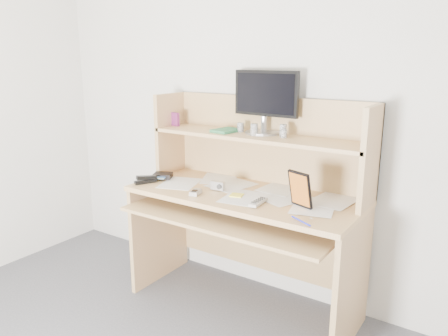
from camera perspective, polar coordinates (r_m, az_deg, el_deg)
The scene contains 19 objects.
back_wall at distance 2.78m, azimuth 6.15°, elevation 8.27°, with size 3.60×0.04×2.50m, color silver.
desk at distance 2.69m, azimuth 3.46°, elevation -3.98°, with size 1.40×0.70×1.30m.
paper_clutter at distance 2.61m, azimuth 2.58°, elevation -3.22°, with size 1.32×0.54×0.01m, color silver.
keyboard at distance 2.61m, azimuth 0.64°, elevation -5.24°, with size 0.43×0.15×0.03m.
tv_remote at distance 2.41m, azimuth 4.50°, elevation -4.45°, with size 0.04×0.16×0.02m, color #ACACA7.
flip_phone at distance 2.58m, azimuth -3.72°, elevation -3.11°, with size 0.05×0.09×0.02m, color #ADADAF.
stapler at distance 2.84m, azimuth -10.23°, elevation -1.45°, with size 0.04×0.14×0.04m, color black.
wallet at distance 2.94m, azimuth -8.00°, elevation -0.97°, with size 0.12×0.10×0.03m, color black.
sticky_note_pad at distance 2.55m, azimuth 1.65°, elevation -3.60°, with size 0.07×0.07×0.01m, color gold.
digital_camera at distance 2.65m, azimuth -0.85°, elevation -2.30°, with size 0.08×0.03×0.05m, color #A9A9AC.
game_case at distance 2.36m, azimuth 9.91°, elevation -2.76°, with size 0.14×0.02×0.20m, color black.
blue_pen at distance 2.18m, azimuth 10.01°, elevation -6.83°, with size 0.01×0.01×0.15m, color #1B23CB.
card_box at distance 3.01m, azimuth -6.39°, elevation 6.34°, with size 0.07×0.02×0.09m, color maroon.
shelf_book at distance 2.76m, azimuth 0.30°, elevation 4.93°, with size 0.13×0.18×0.02m, color #36874D.
chip_stack_a at distance 2.75m, azimuth 2.17°, elevation 5.33°, with size 0.04×0.04×0.06m, color black.
chip_stack_b at distance 2.62m, azimuth 3.98°, elevation 5.01°, with size 0.04×0.04×0.07m, color silver.
chip_stack_c at distance 2.57m, azimuth 7.81°, elevation 4.49°, with size 0.04×0.04×0.05m, color black.
chip_stack_d at distance 2.61m, azimuth 7.72°, elevation 4.88°, with size 0.04×0.04×0.07m, color white.
monitor at distance 2.70m, azimuth 5.43°, elevation 8.82°, with size 0.44×0.22×0.38m.
Camera 1 is at (1.29, -0.65, 1.53)m, focal length 35.00 mm.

